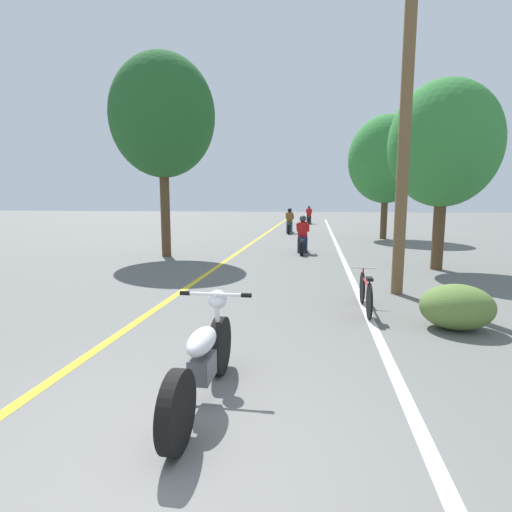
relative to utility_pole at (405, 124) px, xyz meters
The scene contains 13 objects.
ground_plane 7.65m from the utility_pole, 115.14° to the right, with size 120.00×120.00×0.00m, color #60605E.
lane_stripe_center 9.00m from the utility_pole, 123.61° to the left, with size 0.14×48.00×0.01m, color yellow.
lane_stripe_edge 7.78m from the utility_pole, 96.63° to the left, with size 0.14×48.00×0.01m, color white.
utility_pole is the anchor object (origin of this frame).
roadside_tree_right_near 3.66m from the utility_pole, 62.24° to the left, with size 2.98×2.69×5.20m.
roadside_tree_right_far 12.23m from the utility_pole, 82.28° to the left, with size 3.71×3.34×6.05m.
roadside_tree_left 8.42m from the utility_pole, 146.00° to the left, with size 3.55×3.20×6.80m.
roadside_bush 3.91m from the utility_pole, 79.11° to the right, with size 1.10×0.88×0.70m.
motorcycle_foreground 6.52m from the utility_pole, 118.98° to the right, with size 0.79×2.11×1.00m.
motorcycle_rider_lead 7.18m from the utility_pole, 109.63° to the left, with size 0.50×1.94×1.40m.
motorcycle_rider_mid 15.49m from the utility_pole, 102.33° to the left, with size 0.50×2.21×1.47m.
motorcycle_rider_far 24.26m from the utility_pole, 95.42° to the left, with size 0.50×2.03×1.45m.
bicycle_parked 3.57m from the utility_pole, 119.27° to the right, with size 0.44×1.65×0.72m.
Camera 1 is at (1.16, -2.47, 1.99)m, focal length 28.00 mm.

